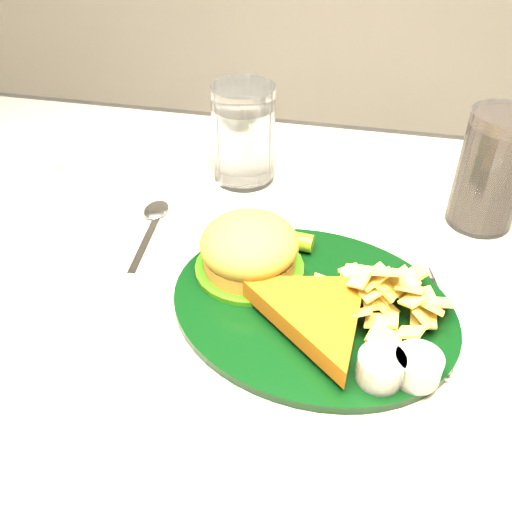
{
  "coord_description": "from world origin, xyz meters",
  "views": [
    {
      "loc": [
        0.12,
        -0.48,
        1.17
      ],
      "look_at": [
        0.02,
        -0.02,
        0.8
      ],
      "focal_mm": 40.0,
      "sensor_mm": 36.0,
      "label": 1
    }
  ],
  "objects_px": {
    "table": "(245,459)",
    "fork_napkin": "(427,330)",
    "dinner_plate": "(314,285)",
    "water_glass": "(244,134)",
    "cola_glass": "(492,171)"
  },
  "relations": [
    {
      "from": "dinner_plate",
      "to": "water_glass",
      "type": "bearing_deg",
      "value": 133.83
    },
    {
      "from": "dinner_plate",
      "to": "water_glass",
      "type": "xyz_separation_m",
      "value": [
        -0.13,
        0.25,
        0.03
      ]
    },
    {
      "from": "cola_glass",
      "to": "table",
      "type": "bearing_deg",
      "value": -148.09
    },
    {
      "from": "table",
      "to": "water_glass",
      "type": "distance_m",
      "value": 0.49
    },
    {
      "from": "table",
      "to": "fork_napkin",
      "type": "bearing_deg",
      "value": -13.35
    },
    {
      "from": "dinner_plate",
      "to": "water_glass",
      "type": "distance_m",
      "value": 0.29
    },
    {
      "from": "fork_napkin",
      "to": "water_glass",
      "type": "bearing_deg",
      "value": 118.19
    },
    {
      "from": "dinner_plate",
      "to": "cola_glass",
      "type": "bearing_deg",
      "value": 64.2
    },
    {
      "from": "dinner_plate",
      "to": "fork_napkin",
      "type": "distance_m",
      "value": 0.12
    },
    {
      "from": "dinner_plate",
      "to": "fork_napkin",
      "type": "xyz_separation_m",
      "value": [
        0.12,
        -0.01,
        -0.03
      ]
    },
    {
      "from": "table",
      "to": "dinner_plate",
      "type": "bearing_deg",
      "value": -23.8
    },
    {
      "from": "fork_napkin",
      "to": "dinner_plate",
      "type": "bearing_deg",
      "value": 159.31
    },
    {
      "from": "cola_glass",
      "to": "fork_napkin",
      "type": "relative_size",
      "value": 1.03
    },
    {
      "from": "cola_glass",
      "to": "fork_napkin",
      "type": "xyz_separation_m",
      "value": [
        -0.07,
        -0.22,
        -0.07
      ]
    },
    {
      "from": "dinner_plate",
      "to": "cola_glass",
      "type": "height_order",
      "value": "cola_glass"
    }
  ]
}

